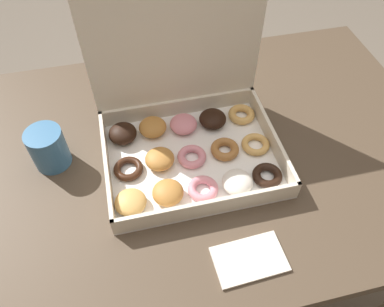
{
  "coord_description": "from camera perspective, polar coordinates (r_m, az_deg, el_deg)",
  "views": [
    {
      "loc": [
        -0.06,
        -0.53,
        1.42
      ],
      "look_at": [
        0.05,
        -0.03,
        0.79
      ],
      "focal_mm": 35.0,
      "sensor_mm": 36.0,
      "label": 1
    }
  ],
  "objects": [
    {
      "name": "paper_napkin",
      "position": [
        0.72,
        8.73,
        -15.62
      ],
      "size": [
        0.13,
        0.09,
        0.01
      ],
      "color": "silver",
      "rests_on": "dining_table"
    },
    {
      "name": "donut_box",
      "position": [
        0.81,
        -1.05,
        4.03
      ],
      "size": [
        0.38,
        0.3,
        0.36
      ],
      "color": "white",
      "rests_on": "dining_table"
    },
    {
      "name": "coffee_mug",
      "position": [
        0.85,
        -21.09,
        0.83
      ],
      "size": [
        0.08,
        0.08,
        0.09
      ],
      "color": "teal",
      "rests_on": "dining_table"
    },
    {
      "name": "dining_table",
      "position": [
        0.93,
        -3.57,
        -4.23
      ],
      "size": [
        1.29,
        0.76,
        0.77
      ],
      "color": "#4C3D2D",
      "rests_on": "ground_plane"
    },
    {
      "name": "ground_plane",
      "position": [
        1.52,
        -2.3,
        -18.61
      ],
      "size": [
        8.0,
        8.0,
        0.0
      ],
      "primitive_type": "plane",
      "color": "#6B6054"
    }
  ]
}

